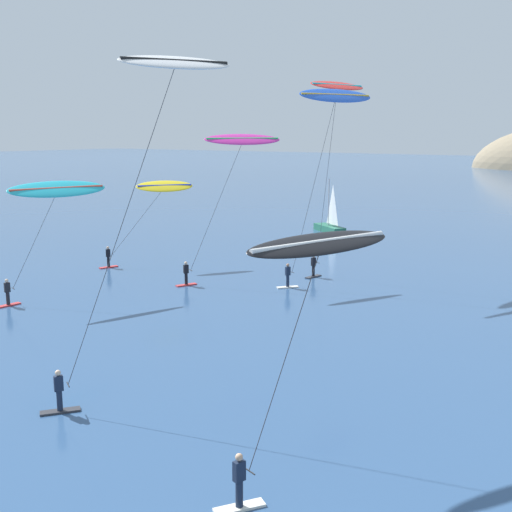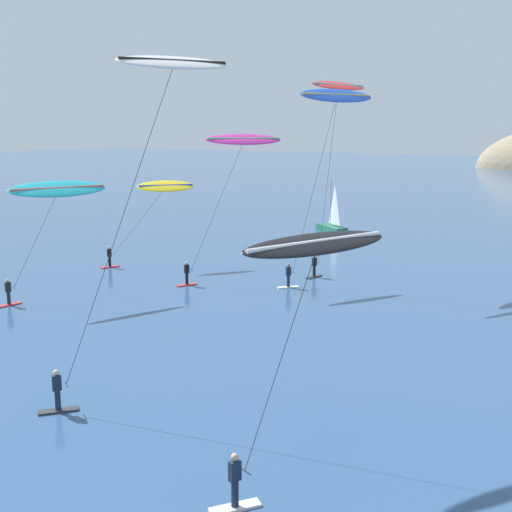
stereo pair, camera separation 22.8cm
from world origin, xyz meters
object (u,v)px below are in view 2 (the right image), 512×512
object	(u,v)px
kitesurfer_yellow	(161,192)
kitesurfer_magenta	(240,149)
sailboat_near	(330,226)
kitesurfer_white	(161,98)
kitesurfer_black	(310,266)
kitesurfer_cyan	(56,195)
kitesurfer_blue	(333,108)
kitesurfer_red	(337,99)

from	to	relation	value
kitesurfer_yellow	kitesurfer_magenta	bearing A→B (deg)	-6.40
kitesurfer_magenta	kitesurfer_yellow	world-z (taller)	kitesurfer_magenta
sailboat_near	kitesurfer_magenta	bearing A→B (deg)	-76.83
sailboat_near	kitesurfer_yellow	xyz separation A→B (m)	(-2.94, -23.04, 5.23)
sailboat_near	kitesurfer_white	size ratio (longest dim) A/B	0.42
kitesurfer_black	kitesurfer_cyan	distance (m)	26.39
kitesurfer_blue	kitesurfer_cyan	size ratio (longest dim) A/B	1.79
kitesurfer_cyan	kitesurfer_red	bearing A→B (deg)	55.80
kitesurfer_red	kitesurfer_cyan	distance (m)	20.76
kitesurfer_yellow	kitesurfer_red	world-z (taller)	kitesurfer_red
kitesurfer_blue	kitesurfer_white	xyz separation A→B (m)	(4.09, -21.32, -0.34)
kitesurfer_yellow	kitesurfer_black	size ratio (longest dim) A/B	0.90
kitesurfer_blue	kitesurfer_white	bearing A→B (deg)	-79.14
kitesurfer_magenta	kitesurfer_black	bearing A→B (deg)	-49.34
kitesurfer_black	kitesurfer_blue	distance (m)	27.29
kitesurfer_magenta	kitesurfer_red	distance (m)	8.00
kitesurfer_magenta	kitesurfer_white	world-z (taller)	kitesurfer_white
sailboat_near	kitesurfer_white	bearing A→B (deg)	-69.91
kitesurfer_blue	kitesurfer_white	size ratio (longest dim) A/B	1.00
kitesurfer_white	kitesurfer_cyan	distance (m)	18.72
sailboat_near	kitesurfer_white	world-z (taller)	kitesurfer_white
sailboat_near	kitesurfer_magenta	xyz separation A→B (m)	(5.62, -24.00, 8.77)
kitesurfer_red	kitesurfer_cyan	bearing A→B (deg)	-124.20
kitesurfer_black	kitesurfer_white	size ratio (longest dim) A/B	0.57
sailboat_near	kitesurfer_blue	size ratio (longest dim) A/B	0.42
kitesurfer_black	kitesurfer_blue	world-z (taller)	kitesurfer_blue
kitesurfer_yellow	kitesurfer_black	xyz separation A→B (m)	(26.51, -21.87, 0.88)
kitesurfer_magenta	kitesurfer_red	world-z (taller)	kitesurfer_red
kitesurfer_yellow	kitesurfer_cyan	xyz separation A→B (m)	(2.10, -11.86, 0.81)
kitesurfer_black	kitesurfer_white	bearing A→B (deg)	162.76
sailboat_near	kitesurfer_red	bearing A→B (deg)	-60.95
sailboat_near	kitesurfer_cyan	distance (m)	35.43
kitesurfer_black	kitesurfer_cyan	size ratio (longest dim) A/B	1.01
kitesurfer_white	kitesurfer_cyan	size ratio (longest dim) A/B	1.78
kitesurfer_red	kitesurfer_black	distance (m)	30.17
kitesurfer_white	kitesurfer_black	bearing A→B (deg)	-17.24
kitesurfer_magenta	kitesurfer_cyan	bearing A→B (deg)	-120.64
kitesurfer_blue	kitesurfer_cyan	xyz separation A→B (m)	(-12.26, -13.82, -5.52)
kitesurfer_yellow	kitesurfer_white	distance (m)	27.40
sailboat_near	kitesurfer_magenta	world-z (taller)	kitesurfer_magenta
sailboat_near	kitesurfer_black	distance (m)	51.09
sailboat_near	kitesurfer_black	bearing A→B (deg)	-62.30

